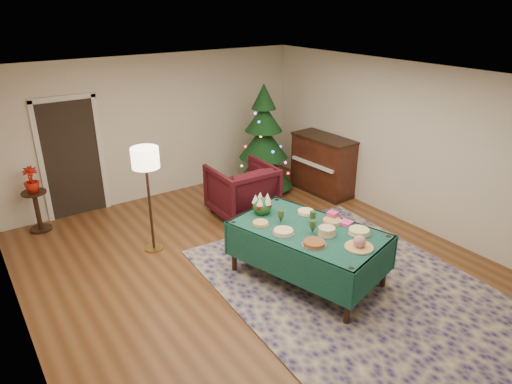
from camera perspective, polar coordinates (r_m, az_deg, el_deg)
room_shell at (r=5.99m, az=0.99°, el=0.88°), size 7.00×7.00×7.00m
doorway at (r=8.53m, az=-22.06°, el=4.18°), size 1.08×0.04×2.16m
rug at (r=6.43m, az=12.06°, el=-11.62°), size 3.41×4.36×0.02m
buffet_table at (r=6.20m, az=6.53°, el=-5.89°), size 1.67×2.25×0.78m
platter_0 at (r=5.75m, az=12.79°, el=-6.29°), size 0.36×0.36×0.17m
platter_1 at (r=6.11m, az=12.75°, el=-4.83°), size 0.31×0.31×0.06m
platter_2 at (r=5.74m, az=7.28°, el=-6.37°), size 0.32×0.32×0.05m
platter_3 at (r=5.99m, az=8.82°, el=-4.88°), size 0.25×0.25×0.11m
platter_4 at (r=6.33m, az=9.50°, el=-3.63°), size 0.30×0.30×0.04m
platter_5 at (r=5.97m, az=3.45°, el=-4.98°), size 0.30×0.30×0.05m
platter_6 at (r=6.55m, az=6.24°, el=-2.50°), size 0.27×0.27×0.04m
platter_7 at (r=6.19m, az=0.58°, el=-3.94°), size 0.25×0.25×0.04m
goblet_0 at (r=6.22m, az=3.12°, el=-3.04°), size 0.08×0.08×0.18m
goblet_1 at (r=6.23m, az=7.11°, el=-3.14°), size 0.08×0.08×0.18m
goblet_2 at (r=5.98m, az=7.11°, el=-4.31°), size 0.08×0.08×0.18m
napkin_stack at (r=6.32m, az=11.19°, el=-3.81°), size 0.19×0.19×0.04m
gift_box at (r=6.43m, az=9.55°, el=-2.89°), size 0.15×0.15×0.10m
centerpiece at (r=6.46m, az=0.77°, el=-1.58°), size 0.28×0.28×0.32m
armchair at (r=8.05m, az=-1.76°, el=0.51°), size 1.05×0.98×1.05m
floor_lamp at (r=6.78m, az=-13.62°, el=3.38°), size 0.40×0.40×1.66m
side_table at (r=8.42m, az=-25.63°, el=-2.23°), size 0.39×0.39×0.70m
potted_plant at (r=8.24m, az=-26.19°, el=0.78°), size 0.24×0.42×0.24m
christmas_tree at (r=9.02m, az=0.95°, el=6.01°), size 1.27×1.27×2.15m
piano at (r=9.15m, az=8.36°, el=3.33°), size 0.68×1.35×1.14m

